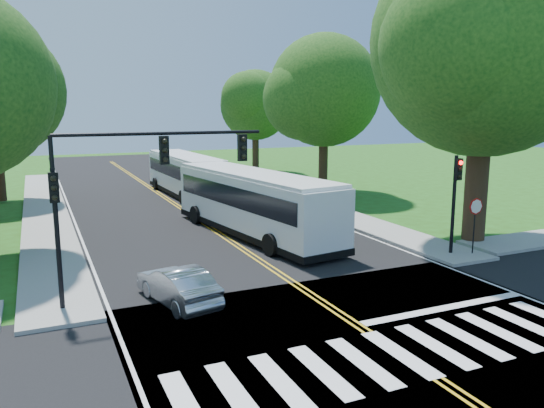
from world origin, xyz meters
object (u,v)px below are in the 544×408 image
suv (304,212)px  signal_ne (455,191)px  bus_follow (185,174)px  hatchback (178,285)px  bus_lead (253,202)px  signal_nw (130,176)px  dark_sedan (306,211)px

suv → signal_ne: bearing=104.7°
bus_follow → hatchback: (-6.24, -22.24, -0.99)m
bus_lead → bus_follow: bus_lead is taller
bus_follow → signal_nw: bearing=68.6°
dark_sedan → signal_nw: bearing=41.4°
bus_lead → hatchback: size_ratio=3.32×
hatchback → suv: (9.66, 9.24, 0.09)m
signal_nw → hatchback: (1.30, -0.76, -3.72)m
signal_nw → signal_ne: size_ratio=1.62×
bus_follow → hatchback: bearing=72.3°
bus_lead → hatchback: 10.27m
bus_lead → suv: (3.54, 1.07, -1.01)m
bus_follow → bus_lead: bearing=87.5°
hatchback → suv: bearing=-148.4°
suv → dark_sedan: size_ratio=1.33×
bus_lead → suv: 3.83m
signal_nw → suv: 14.33m
signal_ne → bus_lead: signal_ne is taller
dark_sedan → hatchback: bearing=47.0°
signal_nw → hatchback: 4.01m
signal_ne → hatchback: size_ratio=1.12×
bus_follow → suv: size_ratio=2.28×
signal_ne → suv: 9.29m
hatchback → bus_follow: bearing=-117.8°
dark_sedan → bus_follow: bearing=-69.2°
signal_nw → hatchback: size_ratio=1.81×
bus_lead → signal_nw: bearing=36.6°
hatchback → dark_sedan: 14.51m
signal_nw → bus_lead: bearing=45.0°
bus_lead → bus_follow: bearing=-98.8°
signal_nw → bus_lead: signal_nw is taller
bus_lead → dark_sedan: size_ratio=3.29×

